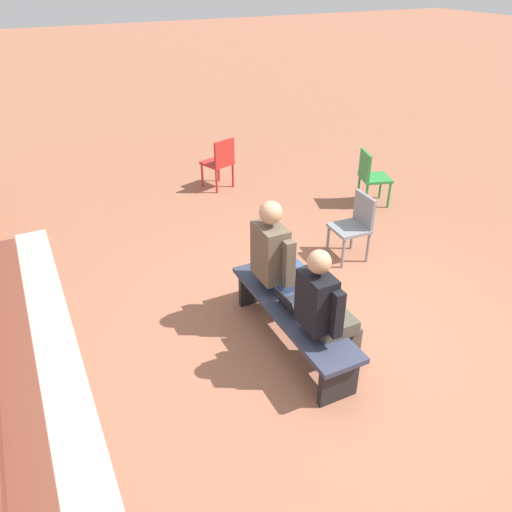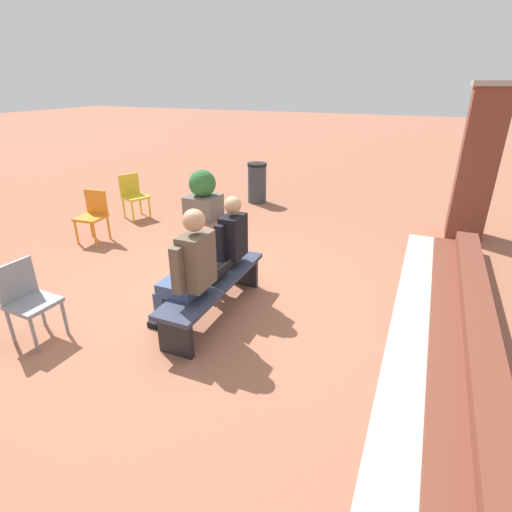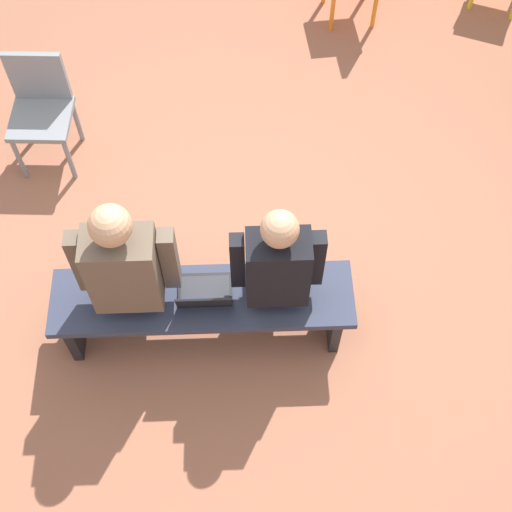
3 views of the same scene
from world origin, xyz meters
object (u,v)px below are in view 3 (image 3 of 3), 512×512
object	(u,v)px
bench	(203,304)
laptop	(205,294)
person_student	(276,263)
plastic_chair_by_pillar	(41,104)
person_adult	(129,263)

from	to	relation	value
bench	laptop	bearing A→B (deg)	146.81
bench	person_student	world-z (taller)	person_student
person_student	plastic_chair_by_pillar	size ratio (longest dim) A/B	1.55
person_student	plastic_chair_by_pillar	distance (m)	2.17
person_adult	laptop	size ratio (longest dim) A/B	4.35
bench	plastic_chair_by_pillar	distance (m)	1.92
laptop	plastic_chair_by_pillar	bearing A→B (deg)	-53.55
bench	person_adult	world-z (taller)	person_adult
person_student	person_adult	distance (m)	0.83
laptop	plastic_chair_by_pillar	distance (m)	1.93
bench	plastic_chair_by_pillar	world-z (taller)	plastic_chair_by_pillar
bench	person_student	size ratio (longest dim) A/B	1.38
person_student	laptop	distance (m)	0.47
bench	laptop	distance (m)	0.15
person_student	bench	bearing A→B (deg)	8.49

